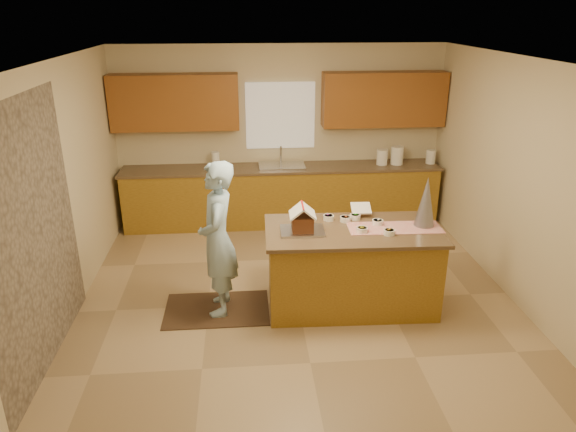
% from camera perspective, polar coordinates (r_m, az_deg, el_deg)
% --- Properties ---
extents(floor, '(5.50, 5.50, 0.00)m').
position_cam_1_polar(floor, '(6.23, 1.09, -9.24)').
color(floor, tan).
rests_on(floor, ground).
extents(ceiling, '(5.50, 5.50, 0.00)m').
position_cam_1_polar(ceiling, '(5.37, 1.30, 16.34)').
color(ceiling, silver).
rests_on(ceiling, floor).
extents(wall_back, '(5.50, 5.50, 0.00)m').
position_cam_1_polar(wall_back, '(8.30, -0.84, 8.74)').
color(wall_back, beige).
rests_on(wall_back, floor).
extents(wall_front, '(5.50, 5.50, 0.00)m').
position_cam_1_polar(wall_front, '(3.21, 6.52, -13.50)').
color(wall_front, beige).
rests_on(wall_front, floor).
extents(wall_left, '(5.50, 5.50, 0.00)m').
position_cam_1_polar(wall_left, '(5.95, -23.53, 1.70)').
color(wall_left, beige).
rests_on(wall_left, floor).
extents(wall_right, '(5.50, 5.50, 0.00)m').
position_cam_1_polar(wall_right, '(6.42, 24.02, 2.99)').
color(wall_right, beige).
rests_on(wall_right, floor).
extents(stone_accent, '(0.00, 2.50, 2.50)m').
position_cam_1_polar(stone_accent, '(5.27, -25.70, -2.26)').
color(stone_accent, gray).
rests_on(stone_accent, wall_left).
extents(window_curtain, '(1.05, 0.03, 1.00)m').
position_cam_1_polar(window_curtain, '(8.21, -0.84, 10.74)').
color(window_curtain, white).
rests_on(window_curtain, wall_back).
extents(back_counter_base, '(4.80, 0.60, 0.88)m').
position_cam_1_polar(back_counter_base, '(8.26, -0.66, 2.11)').
color(back_counter_base, olive).
rests_on(back_counter_base, floor).
extents(back_counter_top, '(4.85, 0.63, 0.04)m').
position_cam_1_polar(back_counter_top, '(8.12, -0.67, 5.18)').
color(back_counter_top, brown).
rests_on(back_counter_top, back_counter_base).
extents(upper_cabinet_left, '(1.85, 0.35, 0.80)m').
position_cam_1_polar(upper_cabinet_left, '(8.05, -12.08, 11.88)').
color(upper_cabinet_left, brown).
rests_on(upper_cabinet_left, wall_back).
extents(upper_cabinet_right, '(1.85, 0.35, 0.80)m').
position_cam_1_polar(upper_cabinet_right, '(8.27, 10.25, 12.25)').
color(upper_cabinet_right, brown).
rests_on(upper_cabinet_right, wall_back).
extents(sink, '(0.70, 0.45, 0.12)m').
position_cam_1_polar(sink, '(8.12, -0.67, 5.11)').
color(sink, silver).
rests_on(sink, back_counter_top).
extents(faucet, '(0.03, 0.03, 0.28)m').
position_cam_1_polar(faucet, '(8.25, -0.77, 6.59)').
color(faucet, silver).
rests_on(faucet, back_counter_top).
extents(island_base, '(1.86, 0.97, 0.90)m').
position_cam_1_polar(island_base, '(6.02, 6.81, -5.68)').
color(island_base, olive).
rests_on(island_base, floor).
extents(island_top, '(1.94, 1.06, 0.04)m').
position_cam_1_polar(island_top, '(5.82, 7.01, -1.57)').
color(island_top, brown).
rests_on(island_top, island_base).
extents(table_runner, '(1.03, 0.40, 0.01)m').
position_cam_1_polar(table_runner, '(5.91, 11.40, -1.25)').
color(table_runner, '#A20B0B').
rests_on(table_runner, island_top).
extents(baking_tray, '(0.48, 0.36, 0.03)m').
position_cam_1_polar(baking_tray, '(5.70, 1.55, -1.60)').
color(baking_tray, silver).
rests_on(baking_tray, island_top).
extents(cookbook, '(0.23, 0.18, 0.10)m').
position_cam_1_polar(cookbook, '(6.16, 7.85, 0.83)').
color(cookbook, white).
rests_on(cookbook, island_top).
extents(tinsel_tree, '(0.23, 0.23, 0.56)m').
position_cam_1_polar(tinsel_tree, '(5.95, 14.62, 1.49)').
color(tinsel_tree, '#AEADBA').
rests_on(tinsel_tree, island_top).
extents(rug, '(1.17, 0.76, 0.01)m').
position_cam_1_polar(rug, '(6.13, -7.63, -9.91)').
color(rug, black).
rests_on(rug, floor).
extents(boy, '(0.42, 0.64, 1.72)m').
position_cam_1_polar(boy, '(5.73, -7.55, -2.49)').
color(boy, '#A4CAE9').
rests_on(boy, rug).
extents(canister_a, '(0.17, 0.17, 0.23)m').
position_cam_1_polar(canister_a, '(8.34, 10.09, 6.26)').
color(canister_a, white).
rests_on(canister_a, back_counter_top).
extents(canister_b, '(0.19, 0.19, 0.28)m').
position_cam_1_polar(canister_b, '(8.40, 11.65, 6.40)').
color(canister_b, white).
rests_on(canister_b, back_counter_top).
extents(canister_c, '(0.15, 0.15, 0.21)m').
position_cam_1_polar(canister_c, '(8.57, 15.11, 6.19)').
color(canister_c, white).
rests_on(canister_c, back_counter_top).
extents(paper_towel, '(0.12, 0.12, 0.26)m').
position_cam_1_polar(paper_towel, '(8.07, -7.79, 5.96)').
color(paper_towel, white).
rests_on(paper_towel, back_counter_top).
extents(gingerbread_house, '(0.29, 0.29, 0.29)m').
position_cam_1_polar(gingerbread_house, '(5.65, 1.57, -0.48)').
color(gingerbread_house, '#5E3018').
rests_on(gingerbread_house, baking_tray).
extents(candy_bowls, '(0.70, 0.59, 0.06)m').
position_cam_1_polar(candy_bowls, '(5.92, 7.67, -0.73)').
color(candy_bowls, '#DF5727').
rests_on(candy_bowls, island_top).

